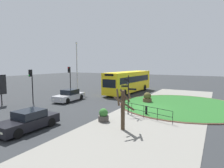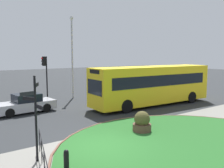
{
  "view_description": "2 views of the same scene",
  "coord_description": "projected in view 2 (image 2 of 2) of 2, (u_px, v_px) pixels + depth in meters",
  "views": [
    {
      "loc": [
        -18.18,
        -6.42,
        4.5
      ],
      "look_at": [
        1.46,
        4.3,
        2.13
      ],
      "focal_mm": 30.86,
      "sensor_mm": 36.0,
      "label": 1
    },
    {
      "loc": [
        -6.23,
        -9.27,
        4.31
      ],
      "look_at": [
        2.62,
        2.6,
        2.53
      ],
      "focal_mm": 40.5,
      "sensor_mm": 36.0,
      "label": 2
    }
  ],
  "objects": [
    {
      "name": "bus_yellow",
      "position": [
        152.0,
        84.0,
        21.13
      ],
      "size": [
        11.24,
        3.15,
        3.26
      ],
      "rotation": [
        0.0,
        0.0,
        3.08
      ],
      "color": "yellow",
      "rests_on": "ground"
    },
    {
      "name": "signpost_directional",
      "position": [
        35.0,
        112.0,
        9.92
      ],
      "size": [
        1.0,
        1.35,
        3.48
      ],
      "color": "black",
      "rests_on": "ground"
    },
    {
      "name": "grass_island",
      "position": [
        204.0,
        153.0,
        10.94
      ],
      "size": [
        12.88,
        12.88,
        0.1
      ],
      "primitive_type": "cylinder",
      "color": "#235B23",
      "rests_on": "ground"
    },
    {
      "name": "car_near_lane",
      "position": [
        25.0,
        104.0,
        18.52
      ],
      "size": [
        4.4,
        1.94,
        1.4
      ],
      "rotation": [
        0.0,
        0.0,
        3.19
      ],
      "color": "#B7B7BC",
      "rests_on": "ground"
    },
    {
      "name": "sidewalk_paving",
      "position": [
        129.0,
        163.0,
        9.98
      ],
      "size": [
        32.0,
        7.97,
        0.02
      ],
      "primitive_type": "cube",
      "color": "gray",
      "rests_on": "ground"
    },
    {
      "name": "railing_grass_edge",
      "position": [
        44.0,
        160.0,
        8.66
      ],
      "size": [
        1.59,
        5.03,
        1.03
      ],
      "rotation": [
        0.0,
        0.0,
        4.41
      ],
      "color": "black",
      "rests_on": "ground"
    },
    {
      "name": "traffic_light_far",
      "position": [
        45.0,
        70.0,
        21.26
      ],
      "size": [
        0.49,
        0.26,
        4.08
      ],
      "rotation": [
        0.0,
        0.0,
        3.13
      ],
      "color": "black",
      "rests_on": "ground"
    },
    {
      "name": "planter_near_signpost",
      "position": [
        142.0,
        123.0,
        13.8
      ],
      "size": [
        1.02,
        1.02,
        1.2
      ],
      "color": "brown",
      "rests_on": "ground"
    },
    {
      "name": "bollard_foreground",
      "position": [
        66.0,
        160.0,
        9.26
      ],
      "size": [
        0.2,
        0.2,
        0.83
      ],
      "color": "black",
      "rests_on": "ground"
    },
    {
      "name": "lamppost_tall",
      "position": [
        72.0,
        55.0,
        24.19
      ],
      "size": [
        0.32,
        0.32,
        7.78
      ],
      "color": "#B7B7BC",
      "rests_on": "ground"
    },
    {
      "name": "grass_kerb_ring",
      "position": [
        204.0,
        152.0,
        10.94
      ],
      "size": [
        13.19,
        13.19,
        0.11
      ],
      "primitive_type": "torus",
      "color": "brown",
      "rests_on": "ground"
    },
    {
      "name": "ground",
      "position": [
        100.0,
        148.0,
        11.59
      ],
      "size": [
        120.0,
        120.0,
        0.0
      ],
      "primitive_type": "plane",
      "color": "#282B2D"
    }
  ]
}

